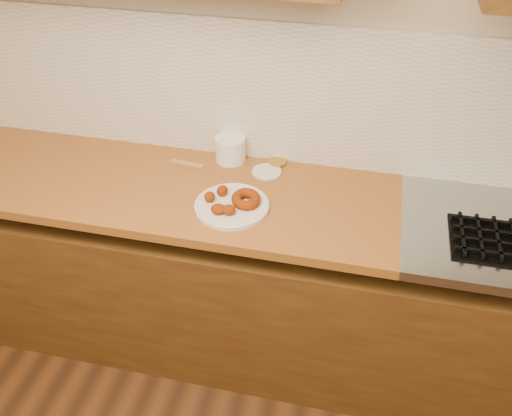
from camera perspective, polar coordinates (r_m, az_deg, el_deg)
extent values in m
cube|color=#C2AF90|center=(2.19, 3.62, 15.31)|extent=(4.00, 0.02, 2.70)
cube|color=#5B3B15|center=(2.48, 1.50, -8.63)|extent=(3.60, 0.60, 0.77)
cube|color=#9C5827|center=(2.34, -14.11, 2.66)|extent=(2.30, 0.62, 0.04)
cube|color=silver|center=(2.24, 3.42, 11.63)|extent=(3.60, 0.02, 0.60)
cube|color=black|center=(2.10, 23.15, -3.17)|extent=(0.26, 0.26, 0.01)
cube|color=black|center=(2.08, 20.85, -2.55)|extent=(0.01, 0.24, 0.02)
cube|color=black|center=(2.03, 23.51, -4.47)|extent=(0.24, 0.01, 0.02)
cube|color=black|center=(2.09, 22.45, -2.76)|extent=(0.01, 0.24, 0.02)
cube|color=black|center=(2.07, 23.33, -3.38)|extent=(0.24, 0.01, 0.02)
cube|color=black|center=(2.10, 24.04, -2.96)|extent=(0.01, 0.24, 0.02)
cube|color=black|center=(2.12, 23.17, -2.35)|extent=(0.24, 0.01, 0.02)
cube|color=black|center=(2.17, 23.01, -1.36)|extent=(0.24, 0.01, 0.02)
cylinder|color=silver|center=(2.09, -2.55, 0.22)|extent=(0.29, 0.29, 0.02)
torus|color=#802800|center=(2.08, -1.08, 0.94)|extent=(0.16, 0.16, 0.05)
ellipsoid|color=#802800|center=(2.12, -3.57, 1.83)|extent=(0.06, 0.06, 0.04)
ellipsoid|color=#802800|center=(2.09, -4.91, 1.18)|extent=(0.05, 0.05, 0.04)
ellipsoid|color=#802800|center=(2.03, -4.01, -0.10)|extent=(0.06, 0.06, 0.04)
ellipsoid|color=#802800|center=(2.02, -2.90, -0.19)|extent=(0.06, 0.05, 0.04)
cylinder|color=white|center=(2.35, -2.70, 6.22)|extent=(0.16, 0.16, 0.11)
cylinder|color=silver|center=(2.29, 1.12, 3.84)|extent=(0.13, 0.13, 0.01)
cylinder|color=#A9872E|center=(2.35, 2.25, 4.83)|extent=(0.10, 0.10, 0.01)
cube|color=#A48048|center=(2.36, -7.24, 4.62)|extent=(0.16, 0.04, 0.01)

